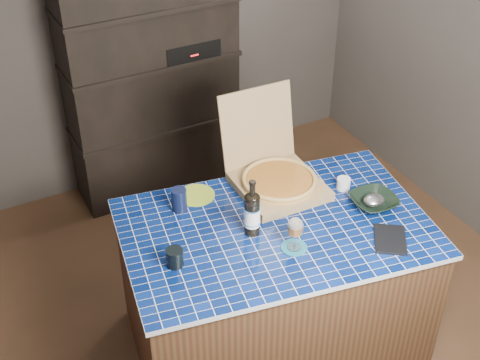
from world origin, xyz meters
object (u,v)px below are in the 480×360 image
mead_bottle (252,213)px  kitchen_island (274,287)px  pizza_box (277,177)px  dvd_case (390,239)px  bowl (374,202)px  wine_glass (295,228)px

mead_bottle → kitchen_island: bearing=-6.7°
kitchen_island → pizza_box: (0.18, 0.29, 0.50)m
kitchen_island → mead_bottle: bearing=-177.0°
dvd_case → bowl: size_ratio=0.90×
pizza_box → kitchen_island: bearing=-119.2°
kitchen_island → bowl: (0.55, -0.10, 0.46)m
mead_bottle → dvd_case: (0.58, -0.38, -0.12)m
mead_bottle → wine_glass: mead_bottle is taller
dvd_case → bowl: bearing=104.5°
bowl → pizza_box: bearing=133.3°
mead_bottle → bowl: bearing=-9.5°
kitchen_island → bowl: size_ratio=7.13×
pizza_box → bowl: size_ratio=2.29×
dvd_case → pizza_box: bearing=147.2°
pizza_box → wine_glass: bearing=-109.2°
pizza_box → mead_bottle: pizza_box is taller
wine_glass → bowl: size_ratio=0.75×
pizza_box → mead_bottle: 0.42m
wine_glass → kitchen_island: bearing=87.5°
wine_glass → dvd_case: wine_glass is taller
kitchen_island → mead_bottle: (-0.13, 0.02, 0.56)m
kitchen_island → wine_glass: wine_glass is taller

